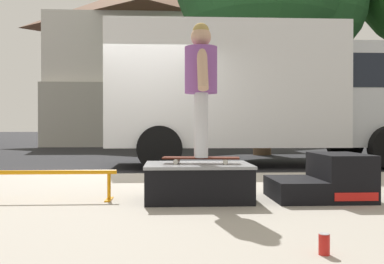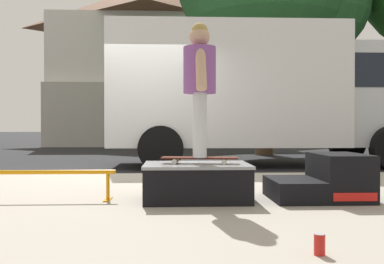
{
  "view_description": "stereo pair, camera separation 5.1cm",
  "coord_description": "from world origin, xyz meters",
  "px_view_note": "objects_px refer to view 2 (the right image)",
  "views": [
    {
      "loc": [
        0.47,
        -7.66,
        0.87
      ],
      "look_at": [
        0.8,
        -1.58,
        0.8
      ],
      "focal_mm": 41.17,
      "sensor_mm": 36.0,
      "label": 1
    },
    {
      "loc": [
        0.52,
        -7.66,
        0.87
      ],
      "look_at": [
        0.8,
        -1.58,
        0.8
      ],
      "focal_mm": 41.17,
      "sensor_mm": 36.0,
      "label": 2
    }
  ],
  "objects_px": {
    "skate_box": "(197,181)",
    "skater_kid": "(200,78)",
    "box_truck": "(267,90)",
    "soda_can": "(320,244)",
    "kicker_ramp": "(325,180)",
    "grind_rail": "(48,178)",
    "skateboard": "(200,158)"
  },
  "relations": [
    {
      "from": "skate_box",
      "to": "skater_kid",
      "type": "distance_m",
      "value": 1.05
    },
    {
      "from": "skater_kid",
      "to": "box_truck",
      "type": "bearing_deg",
      "value": 70.89
    },
    {
      "from": "soda_can",
      "to": "box_truck",
      "type": "bearing_deg",
      "value": 80.1
    },
    {
      "from": "kicker_ramp",
      "to": "skate_box",
      "type": "bearing_deg",
      "value": 179.98
    },
    {
      "from": "skate_box",
      "to": "kicker_ramp",
      "type": "xyz_separation_m",
      "value": [
        1.34,
        -0.0,
        -0.01
      ]
    },
    {
      "from": "kicker_ramp",
      "to": "grind_rail",
      "type": "height_order",
      "value": "kicker_ramp"
    },
    {
      "from": "kicker_ramp",
      "to": "skater_kid",
      "type": "bearing_deg",
      "value": -179.19
    },
    {
      "from": "grind_rail",
      "to": "skateboard",
      "type": "relative_size",
      "value": 1.72
    },
    {
      "from": "soda_can",
      "to": "box_truck",
      "type": "relative_size",
      "value": 0.02
    },
    {
      "from": "grind_rail",
      "to": "skateboard",
      "type": "distance_m",
      "value": 1.57
    },
    {
      "from": "skate_box",
      "to": "skateboard",
      "type": "distance_m",
      "value": 0.23
    },
    {
      "from": "kicker_ramp",
      "to": "skater_kid",
      "type": "height_order",
      "value": "skater_kid"
    },
    {
      "from": "skate_box",
      "to": "skater_kid",
      "type": "relative_size",
      "value": 0.79
    },
    {
      "from": "box_truck",
      "to": "kicker_ramp",
      "type": "bearing_deg",
      "value": -95.84
    },
    {
      "from": "skateboard",
      "to": "skater_kid",
      "type": "bearing_deg",
      "value": 0.0
    },
    {
      "from": "skateboard",
      "to": "kicker_ramp",
      "type": "bearing_deg",
      "value": 0.81
    },
    {
      "from": "grind_rail",
      "to": "soda_can",
      "type": "xyz_separation_m",
      "value": [
        2.14,
        -2.03,
        -0.17
      ]
    },
    {
      "from": "skate_box",
      "to": "kicker_ramp",
      "type": "distance_m",
      "value": 1.34
    },
    {
      "from": "kicker_ramp",
      "to": "skateboard",
      "type": "relative_size",
      "value": 1.22
    },
    {
      "from": "kicker_ramp",
      "to": "grind_rail",
      "type": "xyz_separation_m",
      "value": [
        -2.87,
        0.06,
        0.03
      ]
    },
    {
      "from": "kicker_ramp",
      "to": "box_truck",
      "type": "xyz_separation_m",
      "value": [
        0.55,
        5.36,
        1.38
      ]
    },
    {
      "from": "grind_rail",
      "to": "skateboard",
      "type": "bearing_deg",
      "value": -2.95
    },
    {
      "from": "soda_can",
      "to": "box_truck",
      "type": "xyz_separation_m",
      "value": [
        1.28,
        7.32,
        1.52
      ]
    },
    {
      "from": "skate_box",
      "to": "skateboard",
      "type": "height_order",
      "value": "skateboard"
    },
    {
      "from": "kicker_ramp",
      "to": "grind_rail",
      "type": "distance_m",
      "value": 2.87
    },
    {
      "from": "skate_box",
      "to": "grind_rail",
      "type": "height_order",
      "value": "skate_box"
    },
    {
      "from": "skate_box",
      "to": "box_truck",
      "type": "relative_size",
      "value": 0.16
    },
    {
      "from": "skater_kid",
      "to": "box_truck",
      "type": "distance_m",
      "value": 5.7
    },
    {
      "from": "skater_kid",
      "to": "soda_can",
      "type": "xyz_separation_m",
      "value": [
        0.58,
        -1.95,
        -1.19
      ]
    },
    {
      "from": "skate_box",
      "to": "kicker_ramp",
      "type": "bearing_deg",
      "value": -0.02
    },
    {
      "from": "grind_rail",
      "to": "box_truck",
      "type": "relative_size",
      "value": 0.2
    },
    {
      "from": "kicker_ramp",
      "to": "skateboard",
      "type": "height_order",
      "value": "kicker_ramp"
    }
  ]
}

